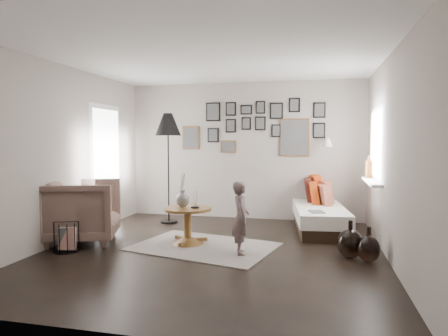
% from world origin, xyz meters
% --- Properties ---
extents(ground, '(4.80, 4.80, 0.00)m').
position_xyz_m(ground, '(0.00, 0.00, 0.00)').
color(ground, black).
rests_on(ground, ground).
extents(wall_back, '(4.50, 0.00, 4.50)m').
position_xyz_m(wall_back, '(0.00, 2.40, 1.30)').
color(wall_back, '#A1968D').
rests_on(wall_back, ground).
extents(wall_front, '(4.50, 0.00, 4.50)m').
position_xyz_m(wall_front, '(0.00, -2.40, 1.30)').
color(wall_front, '#A1968D').
rests_on(wall_front, ground).
extents(wall_left, '(0.00, 4.80, 4.80)m').
position_xyz_m(wall_left, '(-2.25, 0.00, 1.30)').
color(wall_left, '#A1968D').
rests_on(wall_left, ground).
extents(wall_right, '(0.00, 4.80, 4.80)m').
position_xyz_m(wall_right, '(2.25, 0.00, 1.30)').
color(wall_right, '#A1968D').
rests_on(wall_right, ground).
extents(ceiling, '(4.80, 4.80, 0.00)m').
position_xyz_m(ceiling, '(0.00, 0.00, 2.60)').
color(ceiling, white).
rests_on(ceiling, wall_back).
extents(door_left, '(0.00, 2.14, 2.14)m').
position_xyz_m(door_left, '(-2.23, 1.20, 1.05)').
color(door_left, white).
rests_on(door_left, wall_left).
extents(window_right, '(0.15, 1.32, 1.30)m').
position_xyz_m(window_right, '(2.18, 1.34, 0.93)').
color(window_right, white).
rests_on(window_right, wall_right).
extents(gallery_wall, '(2.74, 0.03, 1.08)m').
position_xyz_m(gallery_wall, '(0.29, 2.38, 1.74)').
color(gallery_wall, brown).
rests_on(gallery_wall, wall_back).
extents(wall_sconce, '(0.18, 0.36, 0.16)m').
position_xyz_m(wall_sconce, '(1.55, 2.13, 1.46)').
color(wall_sconce, white).
rests_on(wall_sconce, wall_back).
extents(rug, '(2.16, 1.73, 0.01)m').
position_xyz_m(rug, '(-0.17, 0.19, 0.01)').
color(rug, beige).
rests_on(rug, ground).
extents(pedestal_table, '(0.68, 0.68, 0.54)m').
position_xyz_m(pedestal_table, '(-0.44, 0.29, 0.25)').
color(pedestal_table, brown).
rests_on(pedestal_table, ground).
extents(vase, '(0.19, 0.19, 0.49)m').
position_xyz_m(vase, '(-0.52, 0.31, 0.69)').
color(vase, black).
rests_on(vase, pedestal_table).
extents(candles, '(0.12, 0.12, 0.25)m').
position_xyz_m(candles, '(-0.33, 0.29, 0.66)').
color(candles, black).
rests_on(candles, pedestal_table).
extents(daybed, '(0.99, 1.90, 0.88)m').
position_xyz_m(daybed, '(1.43, 1.70, 0.28)').
color(daybed, black).
rests_on(daybed, ground).
extents(magazine_on_daybed, '(0.27, 0.32, 0.01)m').
position_xyz_m(magazine_on_daybed, '(1.38, 1.06, 0.41)').
color(magazine_on_daybed, black).
rests_on(magazine_on_daybed, daybed).
extents(armchair, '(1.29, 1.28, 0.93)m').
position_xyz_m(armchair, '(-2.00, 0.08, 0.46)').
color(armchair, brown).
rests_on(armchair, ground).
extents(armchair_cushion, '(0.53, 0.54, 0.19)m').
position_xyz_m(armchair_cushion, '(-2.00, 0.13, 0.48)').
color(armchair_cushion, silver).
rests_on(armchair_cushion, armchair).
extents(floor_lamp, '(0.46, 0.46, 1.98)m').
position_xyz_m(floor_lamp, '(-1.25, 1.66, 1.71)').
color(floor_lamp, black).
rests_on(floor_lamp, ground).
extents(magazine_basket, '(0.41, 0.41, 0.40)m').
position_xyz_m(magazine_basket, '(-1.92, -0.44, 0.20)').
color(magazine_basket, black).
rests_on(magazine_basket, ground).
extents(demijohn_large, '(0.32, 0.32, 0.49)m').
position_xyz_m(demijohn_large, '(1.79, 0.10, 0.19)').
color(demijohn_large, black).
rests_on(demijohn_large, ground).
extents(demijohn_small, '(0.29, 0.29, 0.44)m').
position_xyz_m(demijohn_small, '(2.00, -0.02, 0.17)').
color(demijohn_small, black).
rests_on(demijohn_small, ground).
extents(child, '(0.33, 0.41, 0.97)m').
position_xyz_m(child, '(0.40, -0.04, 0.49)').
color(child, brown).
rests_on(child, ground).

